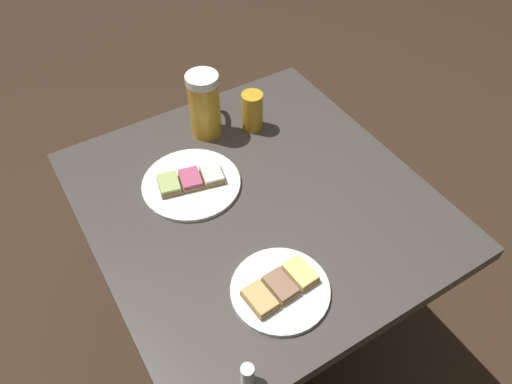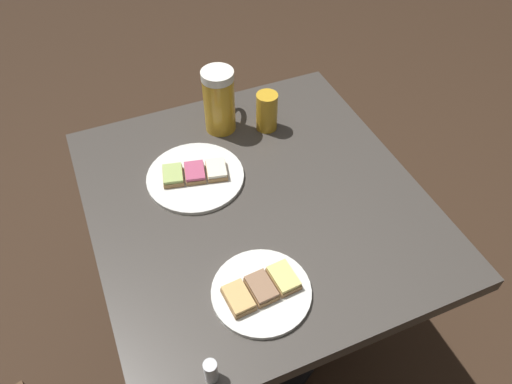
{
  "view_description": "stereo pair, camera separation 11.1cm",
  "coord_description": "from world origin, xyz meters",
  "px_view_note": "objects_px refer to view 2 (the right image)",
  "views": [
    {
      "loc": [
        -0.39,
        -0.64,
        1.56
      ],
      "look_at": [
        0.0,
        0.0,
        0.74
      ],
      "focal_mm": 34.16,
      "sensor_mm": 36.0,
      "label": 1
    },
    {
      "loc": [
        -0.29,
        -0.69,
        1.56
      ],
      "look_at": [
        0.0,
        0.0,
        0.74
      ],
      "focal_mm": 34.16,
      "sensor_mm": 36.0,
      "label": 2
    }
  ],
  "objects_px": {
    "beer_glass_small": "(267,111)",
    "salt_shaker": "(211,371)",
    "beer_mug": "(220,100)",
    "plate_near": "(261,291)",
    "plate_far": "(195,176)"
  },
  "relations": [
    {
      "from": "beer_glass_small",
      "to": "salt_shaker",
      "type": "height_order",
      "value": "beer_glass_small"
    },
    {
      "from": "salt_shaker",
      "to": "plate_near",
      "type": "bearing_deg",
      "value": 39.32
    },
    {
      "from": "plate_near",
      "to": "plate_far",
      "type": "relative_size",
      "value": 0.85
    },
    {
      "from": "beer_mug",
      "to": "salt_shaker",
      "type": "bearing_deg",
      "value": -111.58
    },
    {
      "from": "beer_mug",
      "to": "beer_glass_small",
      "type": "distance_m",
      "value": 0.13
    },
    {
      "from": "beer_glass_small",
      "to": "plate_far",
      "type": "bearing_deg",
      "value": -155.26
    },
    {
      "from": "beer_mug",
      "to": "salt_shaker",
      "type": "relative_size",
      "value": 3.36
    },
    {
      "from": "plate_near",
      "to": "beer_mug",
      "type": "distance_m",
      "value": 0.53
    },
    {
      "from": "beer_glass_small",
      "to": "beer_mug",
      "type": "bearing_deg",
      "value": 155.03
    },
    {
      "from": "plate_far",
      "to": "salt_shaker",
      "type": "relative_size",
      "value": 4.5
    },
    {
      "from": "beer_glass_small",
      "to": "salt_shaker",
      "type": "xyz_separation_m",
      "value": [
        -0.36,
        -0.58,
        -0.03
      ]
    },
    {
      "from": "plate_near",
      "to": "salt_shaker",
      "type": "bearing_deg",
      "value": -140.68
    },
    {
      "from": "beer_mug",
      "to": "beer_glass_small",
      "type": "bearing_deg",
      "value": -24.97
    },
    {
      "from": "beer_mug",
      "to": "salt_shaker",
      "type": "distance_m",
      "value": 0.68
    },
    {
      "from": "plate_near",
      "to": "beer_glass_small",
      "type": "relative_size",
      "value": 1.89
    }
  ]
}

